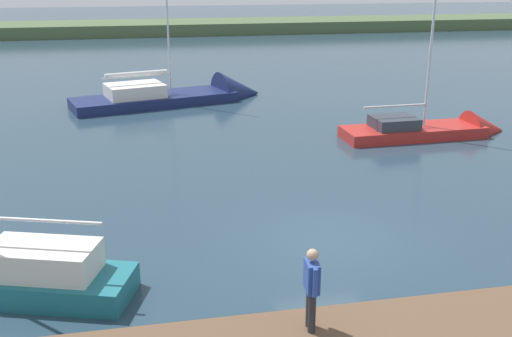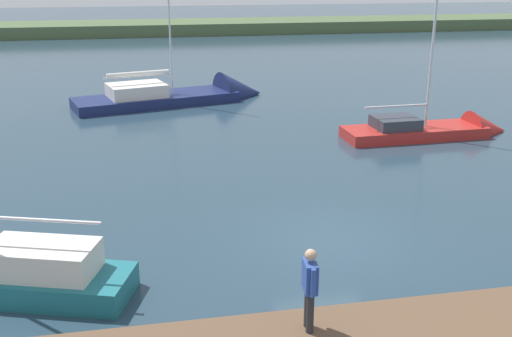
{
  "view_description": "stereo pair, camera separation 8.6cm",
  "coord_description": "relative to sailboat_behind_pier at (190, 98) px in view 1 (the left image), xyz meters",
  "views": [
    {
      "loc": [
        4.68,
        13.68,
        6.8
      ],
      "look_at": [
        1.71,
        -1.3,
        1.65
      ],
      "focal_mm": 42.16,
      "sensor_mm": 36.0,
      "label": 1
    },
    {
      "loc": [
        4.6,
        13.7,
        6.8
      ],
      "look_at": [
        1.71,
        -1.3,
        1.65
      ],
      "focal_mm": 42.16,
      "sensor_mm": 36.0,
      "label": 2
    }
  ],
  "objects": [
    {
      "name": "ground_plane",
      "position": [
        -2.01,
        17.78,
        -0.19
      ],
      "size": [
        200.0,
        200.0,
        0.0
      ],
      "primitive_type": "plane",
      "color": "#263D4C"
    },
    {
      "name": "sailboat_behind_pier",
      "position": [
        0.0,
        0.0,
        0.0
      ],
      "size": [
        10.51,
        5.2,
        10.5
      ],
      "rotation": [
        0.0,
        0.0,
        3.41
      ],
      "color": "navy",
      "rests_on": "ground_plane"
    },
    {
      "name": "sailboat_near_dock",
      "position": [
        -9.65,
        8.89,
        -0.06
      ],
      "size": [
        7.34,
        2.13,
        9.11
      ],
      "rotation": [
        0.0,
        0.0,
        3.18
      ],
      "color": "#B22823",
      "rests_on": "ground_plane"
    },
    {
      "name": "person_on_dock",
      "position": [
        -0.13,
        22.41,
        1.26
      ],
      "size": [
        0.25,
        0.62,
        1.6
      ],
      "rotation": [
        0.0,
        0.0,
        3.07
      ],
      "color": "#28282D",
      "rests_on": "dock_pier"
    },
    {
      "name": "far_shoreline",
      "position": [
        -2.01,
        -34.97,
        -0.19
      ],
      "size": [
        180.0,
        8.0,
        2.4
      ],
      "primitive_type": "cube",
      "color": "#4C603D",
      "rests_on": "ground_plane"
    }
  ]
}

